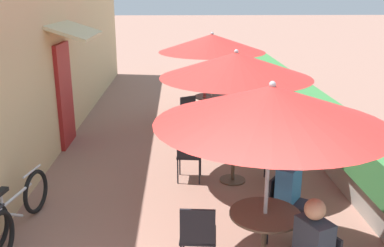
{
  "coord_description": "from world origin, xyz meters",
  "views": [
    {
      "loc": [
        -0.08,
        -2.02,
        3.06
      ],
      "look_at": [
        0.15,
        4.67,
        1.0
      ],
      "focal_mm": 40.0,
      "sensor_mm": 36.0,
      "label": 1
    }
  ],
  "objects_px": {
    "patio_umbrella_far": "(212,43)",
    "cafe_chair_far_left": "(235,101)",
    "patio_table_far": "(211,105)",
    "patio_table_near": "(264,229)",
    "cafe_chair_far_right": "(186,111)",
    "coffee_cup_mid": "(233,138)",
    "cafe_chair_near_left": "(283,204)",
    "seated_patron_near_left": "(292,194)",
    "bicycle_second": "(16,208)",
    "cafe_chair_mid_right": "(277,152)",
    "cafe_chair_near_right": "(198,234)",
    "patio_table_mid": "(233,150)",
    "patio_umbrella_mid": "(236,65)",
    "coffee_cup_far": "(205,95)",
    "patio_umbrella_near": "(271,105)",
    "cafe_chair_mid_left": "(189,153)"
  },
  "relations": [
    {
      "from": "cafe_chair_mid_right",
      "to": "coffee_cup_mid",
      "type": "relative_size",
      "value": 9.67
    },
    {
      "from": "patio_table_near",
      "to": "cafe_chair_near_right",
      "type": "xyz_separation_m",
      "value": [
        -0.74,
        -0.01,
        -0.03
      ]
    },
    {
      "from": "cafe_chair_near_left",
      "to": "patio_umbrella_far",
      "type": "height_order",
      "value": "patio_umbrella_far"
    },
    {
      "from": "cafe_chair_mid_left",
      "to": "bicycle_second",
      "type": "xyz_separation_m",
      "value": [
        -2.33,
        -1.48,
        -0.18
      ]
    },
    {
      "from": "patio_table_near",
      "to": "coffee_cup_far",
      "type": "relative_size",
      "value": 8.73
    },
    {
      "from": "patio_table_near",
      "to": "cafe_chair_near_left",
      "type": "xyz_separation_m",
      "value": [
        0.36,
        0.64,
        -0.03
      ]
    },
    {
      "from": "patio_umbrella_far",
      "to": "cafe_chair_near_left",
      "type": "bearing_deg",
      "value": -83.85
    },
    {
      "from": "bicycle_second",
      "to": "seated_patron_near_left",
      "type": "bearing_deg",
      "value": 4.0
    },
    {
      "from": "seated_patron_near_left",
      "to": "bicycle_second",
      "type": "xyz_separation_m",
      "value": [
        -3.55,
        0.42,
        -0.35
      ]
    },
    {
      "from": "cafe_chair_far_right",
      "to": "bicycle_second",
      "type": "height_order",
      "value": "cafe_chair_far_right"
    },
    {
      "from": "cafe_chair_near_right",
      "to": "patio_umbrella_mid",
      "type": "relative_size",
      "value": 0.36
    },
    {
      "from": "cafe_chair_near_right",
      "to": "patio_table_far",
      "type": "distance_m",
      "value": 5.56
    },
    {
      "from": "cafe_chair_mid_right",
      "to": "cafe_chair_far_left",
      "type": "distance_m",
      "value": 3.46
    },
    {
      "from": "patio_table_mid",
      "to": "cafe_chair_far_right",
      "type": "relative_size",
      "value": 0.9
    },
    {
      "from": "patio_umbrella_mid",
      "to": "seated_patron_near_left",
      "type": "bearing_deg",
      "value": -75.81
    },
    {
      "from": "patio_umbrella_far",
      "to": "cafe_chair_far_left",
      "type": "relative_size",
      "value": 2.77
    },
    {
      "from": "cafe_chair_near_right",
      "to": "coffee_cup_far",
      "type": "xyz_separation_m",
      "value": [
        0.42,
        5.46,
        0.28
      ]
    },
    {
      "from": "cafe_chair_far_right",
      "to": "coffee_cup_mid",
      "type": "bearing_deg",
      "value": -103.59
    },
    {
      "from": "cafe_chair_mid_right",
      "to": "cafe_chair_far_right",
      "type": "height_order",
      "value": "same"
    },
    {
      "from": "patio_table_near",
      "to": "coffee_cup_mid",
      "type": "xyz_separation_m",
      "value": [
        -0.05,
        2.38,
        0.25
      ]
    },
    {
      "from": "patio_table_far",
      "to": "patio_table_near",
      "type": "bearing_deg",
      "value": -88.28
    },
    {
      "from": "cafe_chair_near_right",
      "to": "cafe_chair_far_left",
      "type": "xyz_separation_m",
      "value": [
        1.18,
        5.94,
        0.0
      ]
    },
    {
      "from": "cafe_chair_mid_right",
      "to": "cafe_chair_mid_left",
      "type": "bearing_deg",
      "value": 5.95
    },
    {
      "from": "patio_umbrella_near",
      "to": "patio_table_mid",
      "type": "relative_size",
      "value": 3.07
    },
    {
      "from": "patio_table_near",
      "to": "patio_umbrella_mid",
      "type": "relative_size",
      "value": 0.33
    },
    {
      "from": "patio_umbrella_mid",
      "to": "cafe_chair_far_left",
      "type": "relative_size",
      "value": 2.77
    },
    {
      "from": "seated_patron_near_left",
      "to": "cafe_chair_near_right",
      "type": "relative_size",
      "value": 1.44
    },
    {
      "from": "patio_umbrella_near",
      "to": "cafe_chair_near_right",
      "type": "relative_size",
      "value": 2.77
    },
    {
      "from": "bicycle_second",
      "to": "cafe_chair_near_left",
      "type": "bearing_deg",
      "value": 4.88
    },
    {
      "from": "cafe_chair_near_right",
      "to": "coffee_cup_far",
      "type": "height_order",
      "value": "cafe_chair_near_right"
    },
    {
      "from": "patio_umbrella_near",
      "to": "cafe_chair_mid_left",
      "type": "height_order",
      "value": "patio_umbrella_near"
    },
    {
      "from": "coffee_cup_mid",
      "to": "coffee_cup_far",
      "type": "distance_m",
      "value": 3.08
    },
    {
      "from": "cafe_chair_mid_right",
      "to": "coffee_cup_mid",
      "type": "bearing_deg",
      "value": 13.66
    },
    {
      "from": "patio_umbrella_mid",
      "to": "cafe_chair_far_left",
      "type": "bearing_deg",
      "value": 82.23
    },
    {
      "from": "patio_umbrella_near",
      "to": "patio_table_far",
      "type": "height_order",
      "value": "patio_umbrella_near"
    },
    {
      "from": "patio_umbrella_near",
      "to": "patio_umbrella_far",
      "type": "relative_size",
      "value": 1.0
    },
    {
      "from": "cafe_chair_far_right",
      "to": "bicycle_second",
      "type": "relative_size",
      "value": 0.53
    },
    {
      "from": "cafe_chair_mid_right",
      "to": "seated_patron_near_left",
      "type": "bearing_deg",
      "value": 88.18
    },
    {
      "from": "cafe_chair_near_left",
      "to": "seated_patron_near_left",
      "type": "xyz_separation_m",
      "value": [
        0.09,
        -0.06,
        0.17
      ]
    },
    {
      "from": "cafe_chair_near_left",
      "to": "bicycle_second",
      "type": "relative_size",
      "value": 0.53
    },
    {
      "from": "patio_table_near",
      "to": "cafe_chair_mid_right",
      "type": "xyz_separation_m",
      "value": [
        0.71,
        2.48,
        -0.03
      ]
    },
    {
      "from": "patio_table_mid",
      "to": "patio_table_far",
      "type": "xyz_separation_m",
      "value": [
        -0.14,
        3.04,
        0.0
      ]
    },
    {
      "from": "patio_table_far",
      "to": "patio_umbrella_far",
      "type": "distance_m",
      "value": 1.43
    },
    {
      "from": "cafe_chair_mid_left",
      "to": "cafe_chair_near_left",
      "type": "bearing_deg",
      "value": -52.61
    },
    {
      "from": "patio_table_near",
      "to": "cafe_chair_near_right",
      "type": "distance_m",
      "value": 0.74
    },
    {
      "from": "cafe_chair_near_left",
      "to": "cafe_chair_near_right",
      "type": "xyz_separation_m",
      "value": [
        -1.1,
        -0.65,
        0.0
      ]
    },
    {
      "from": "seated_patron_near_left",
      "to": "patio_table_mid",
      "type": "bearing_deg",
      "value": -130.68
    },
    {
      "from": "patio_table_near",
      "to": "patio_umbrella_far",
      "type": "distance_m",
      "value": 5.7
    },
    {
      "from": "cafe_chair_mid_right",
      "to": "patio_umbrella_far",
      "type": "height_order",
      "value": "patio_umbrella_far"
    },
    {
      "from": "patio_table_far",
      "to": "seated_patron_near_left",
      "type": "bearing_deg",
      "value": -82.88
    }
  ]
}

